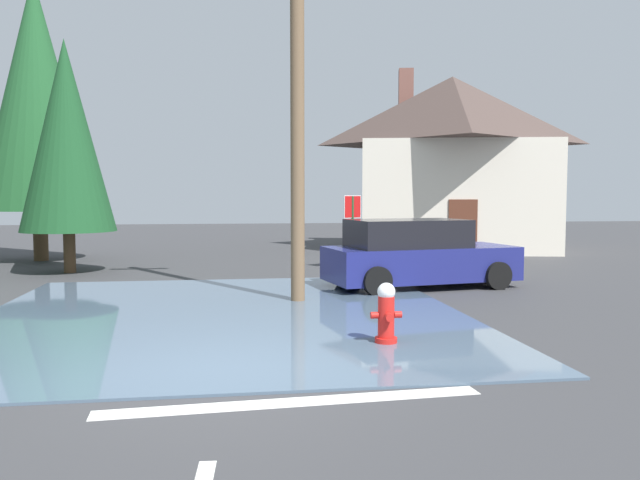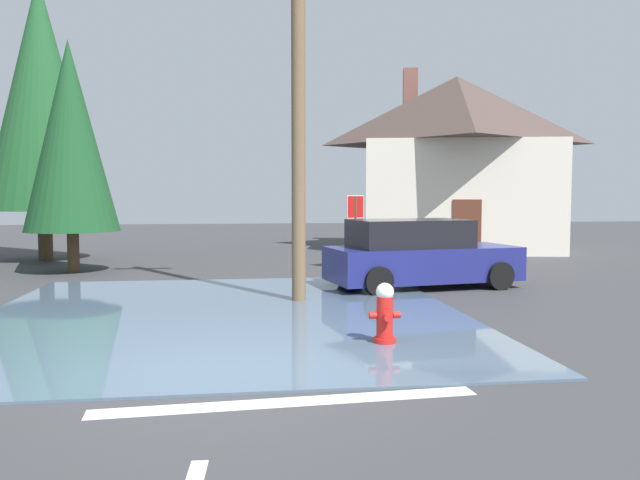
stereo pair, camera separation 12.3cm
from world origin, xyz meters
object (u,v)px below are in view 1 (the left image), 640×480
Objects in this scene: stop_sign_far at (352,217)px; house at (451,160)px; fire_hydrant at (386,314)px; pine_tree_mid_left at (66,136)px; utility_pole at (297,46)px; parked_car at (417,255)px; pine_tree_tall_left at (36,94)px.

stop_sign_far is 0.24× the size of house.
fire_hydrant is 0.42× the size of stop_sign_far.
house is 1.41× the size of pine_tree_mid_left.
fire_hydrant is at bearing -112.84° from house.
utility_pole is 8.21m from pine_tree_mid_left.
pine_tree_mid_left is at bearing 124.84° from fire_hydrant.
house is at bearing 66.29° from parked_car.
pine_tree_mid_left is at bearing -154.74° from house.
fire_hydrant is 0.14× the size of pine_tree_mid_left.
pine_tree_tall_left reaches higher than fire_hydrant.
house reaches higher than fire_hydrant.
house reaches higher than pine_tree_mid_left.
utility_pole is 1.09× the size of house.
house is (6.65, 15.78, 3.12)m from fire_hydrant.
parked_car is at bearing -113.71° from house.
utility_pole is at bearing 102.83° from fire_hydrant.
pine_tree_tall_left is at bearing -169.61° from house.
fire_hydrant is at bearing -111.16° from parked_car.
house is at bearing 25.26° from pine_tree_mid_left.
pine_tree_mid_left reaches higher than parked_car.
parked_car is at bearing 68.84° from fire_hydrant.
parked_car is 10.10m from pine_tree_mid_left.
pine_tree_tall_left reaches higher than parked_car.
stop_sign_far is at bearing 81.88° from fire_hydrant.
parked_car is (2.11, 5.46, 0.32)m from fire_hydrant.
utility_pole is at bearing -151.10° from parked_car.
parked_car is at bearing -24.94° from pine_tree_mid_left.
pine_tree_tall_left is at bearing 129.11° from utility_pole.
house reaches higher than stop_sign_far.
utility_pole is 14.22m from house.
fire_hydrant is 12.07m from pine_tree_mid_left.
house is 14.68m from pine_tree_mid_left.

